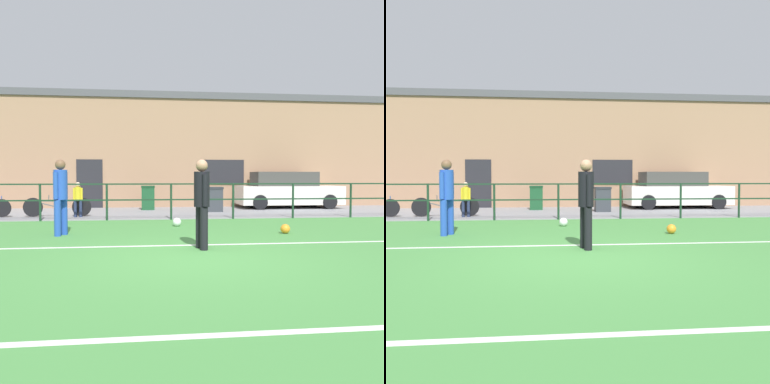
# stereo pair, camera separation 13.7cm
# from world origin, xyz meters

# --- Properties ---
(ground) EXTENTS (60.00, 44.00, 0.04)m
(ground) POSITION_xyz_m (0.00, 0.00, -0.02)
(ground) COLOR #478C42
(field_line_touchline) EXTENTS (36.00, 0.11, 0.00)m
(field_line_touchline) POSITION_xyz_m (0.00, 1.18, 0.00)
(field_line_touchline) COLOR white
(field_line_touchline) RESTS_ON ground
(field_line_hash) EXTENTS (36.00, 0.11, 0.00)m
(field_line_hash) POSITION_xyz_m (0.00, -3.37, 0.00)
(field_line_hash) COLOR white
(field_line_hash) RESTS_ON ground
(pavement_strip) EXTENTS (48.00, 5.00, 0.02)m
(pavement_strip) POSITION_xyz_m (0.00, 8.50, 0.01)
(pavement_strip) COLOR gray
(pavement_strip) RESTS_ON ground
(perimeter_fence) EXTENTS (36.07, 0.07, 1.15)m
(perimeter_fence) POSITION_xyz_m (0.00, 6.00, 0.75)
(perimeter_fence) COLOR #193823
(perimeter_fence) RESTS_ON ground
(clubhouse_facade) EXTENTS (28.00, 2.56, 5.08)m
(clubhouse_facade) POSITION_xyz_m (-0.00, 12.20, 2.55)
(clubhouse_facade) COLOR #A37A5B
(clubhouse_facade) RESTS_ON ground
(player_goalkeeper) EXTENTS (0.29, 0.45, 1.68)m
(player_goalkeeper) POSITION_xyz_m (0.23, 0.74, 0.95)
(player_goalkeeper) COLOR black
(player_goalkeeper) RESTS_ON ground
(player_striker) EXTENTS (0.31, 0.45, 1.75)m
(player_striker) POSITION_xyz_m (-2.76, 2.85, 0.99)
(player_striker) COLOR blue
(player_striker) RESTS_ON ground
(soccer_ball_match) EXTENTS (0.23, 0.23, 0.23)m
(soccer_ball_match) POSITION_xyz_m (2.51, 2.55, 0.11)
(soccer_ball_match) COLOR orange
(soccer_ball_match) RESTS_ON ground
(soccer_ball_spare) EXTENTS (0.23, 0.23, 0.23)m
(soccer_ball_spare) POSITION_xyz_m (0.04, 4.25, 0.12)
(soccer_ball_spare) COLOR white
(soccer_ball_spare) RESTS_ON ground
(spectator_child) EXTENTS (0.32, 0.20, 1.16)m
(spectator_child) POSITION_xyz_m (-3.02, 6.91, 0.68)
(spectator_child) COLOR #232D4C
(spectator_child) RESTS_ON pavement_strip
(parked_car_red) EXTENTS (4.36, 1.78, 1.54)m
(parked_car_red) POSITION_xyz_m (5.25, 10.00, 0.75)
(parked_car_red) COLOR silver
(parked_car_red) RESTS_ON pavement_strip
(bicycle_parked_2) EXTENTS (2.22, 0.04, 0.74)m
(bicycle_parked_2) POSITION_xyz_m (-3.75, 7.20, 0.35)
(bicycle_parked_2) COLOR black
(bicycle_parked_2) RESTS_ON pavement_strip
(trash_bin_0) EXTENTS (0.54, 0.46, 0.97)m
(trash_bin_0) POSITION_xyz_m (-0.70, 9.68, 0.51)
(trash_bin_0) COLOR #194C28
(trash_bin_0) RESTS_ON pavement_strip
(trash_bin_1) EXTENTS (0.61, 0.52, 0.95)m
(trash_bin_1) POSITION_xyz_m (1.83, 8.54, 0.50)
(trash_bin_1) COLOR #33383D
(trash_bin_1) RESTS_ON pavement_strip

